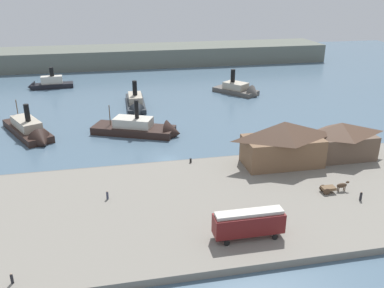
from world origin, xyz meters
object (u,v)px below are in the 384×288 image
(ferry_shed_customs_shed, at_px, (283,143))
(ferry_outer_harbor, at_px, (136,104))
(mooring_post_west, at_px, (191,160))
(ferry_departing_north, at_px, (241,90))
(horse_cart, at_px, (334,187))
(ferry_shed_west_terminal, at_px, (340,140))
(street_tram, at_px, (249,222))
(ferry_moored_east, at_px, (144,129))
(ferry_near_quay, at_px, (31,131))
(pedestrian_at_waters_edge, at_px, (12,279))
(ferry_approaching_east, at_px, (48,84))
(pedestrian_near_west_shed, at_px, (107,195))
(pedestrian_standing_center, at_px, (361,196))

(ferry_shed_customs_shed, bearing_deg, ferry_outer_harbor, 117.45)
(ferry_shed_customs_shed, relative_size, mooring_post_west, 17.90)
(ferry_departing_north, bearing_deg, horse_cart, -94.73)
(ferry_shed_west_terminal, xyz_separation_m, street_tram, (-28.62, -24.60, -1.40))
(mooring_post_west, height_order, ferry_outer_harbor, ferry_outer_harbor)
(ferry_departing_north, relative_size, ferry_moored_east, 0.73)
(ferry_shed_customs_shed, relative_size, ferry_outer_harbor, 0.75)
(ferry_shed_west_terminal, distance_m, ferry_moored_east, 47.04)
(ferry_outer_harbor, height_order, ferry_moored_east, ferry_moored_east)
(mooring_post_west, bearing_deg, ferry_near_quay, 143.75)
(horse_cart, relative_size, ferry_near_quay, 0.23)
(pedestrian_at_waters_edge, relative_size, ferry_near_quay, 0.07)
(ferry_near_quay, relative_size, ferry_moored_east, 0.98)
(ferry_outer_harbor, distance_m, ferry_approaching_east, 42.89)
(pedestrian_near_west_shed, xyz_separation_m, pedestrian_at_waters_edge, (-12.19, -19.49, -0.04))
(street_tram, relative_size, pedestrian_near_west_shed, 6.56)
(ferry_shed_west_terminal, height_order, street_tram, ferry_shed_west_terminal)
(pedestrian_near_west_shed, bearing_deg, street_tram, -38.19)
(pedestrian_standing_center, bearing_deg, ferry_outer_harbor, 116.49)
(pedestrian_standing_center, bearing_deg, pedestrian_near_west_shed, 167.78)
(ferry_shed_customs_shed, bearing_deg, pedestrian_near_west_shed, -167.73)
(ferry_shed_customs_shed, distance_m, ferry_departing_north, 60.64)
(ferry_near_quay, distance_m, ferry_approaching_east, 51.12)
(ferry_shed_customs_shed, xyz_separation_m, ferry_approaching_east, (-55.33, 81.74, -4.36))
(pedestrian_at_waters_edge, xyz_separation_m, ferry_departing_north, (58.24, 86.80, -0.51))
(ferry_outer_harbor, bearing_deg, horse_cart, -64.34)
(ferry_departing_north, bearing_deg, ferry_shed_west_terminal, -87.21)
(mooring_post_west, height_order, ferry_near_quay, ferry_near_quay)
(pedestrian_at_waters_edge, bearing_deg, ferry_moored_east, 67.86)
(horse_cart, relative_size, pedestrian_at_waters_edge, 3.55)
(ferry_outer_harbor, bearing_deg, pedestrian_standing_center, -63.51)
(ferry_outer_harbor, bearing_deg, pedestrian_near_west_shed, -99.27)
(ferry_approaching_east, bearing_deg, ferry_shed_customs_shed, -55.91)
(pedestrian_standing_center, height_order, ferry_departing_north, ferry_departing_north)
(pedestrian_near_west_shed, distance_m, mooring_post_west, 21.23)
(ferry_shed_west_terminal, bearing_deg, ferry_departing_north, 92.79)
(ferry_near_quay, distance_m, ferry_moored_east, 28.34)
(pedestrian_standing_center, bearing_deg, ferry_shed_west_terminal, 72.00)
(pedestrian_standing_center, relative_size, mooring_post_west, 1.91)
(pedestrian_at_waters_edge, xyz_separation_m, mooring_post_west, (29.51, 31.77, -0.24))
(mooring_post_west, height_order, ferry_approaching_east, ferry_approaching_east)
(pedestrian_at_waters_edge, xyz_separation_m, ferry_near_quay, (-6.12, 57.89, -0.47))
(ferry_near_quay, bearing_deg, mooring_post_west, -36.25)
(horse_cart, relative_size, ferry_approaching_east, 0.33)
(ferry_near_quay, height_order, ferry_moored_east, ferry_moored_east)
(ferry_outer_harbor, xyz_separation_m, ferry_approaching_east, (-29.19, 31.42, 0.29))
(ferry_shed_customs_shed, distance_m, ferry_approaching_east, 98.81)
(ferry_near_quay, bearing_deg, horse_cart, -36.97)
(ferry_shed_west_terminal, distance_m, mooring_post_west, 32.00)
(pedestrian_near_west_shed, distance_m, pedestrian_standing_center, 44.08)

